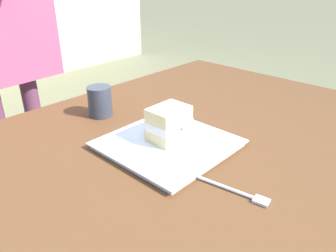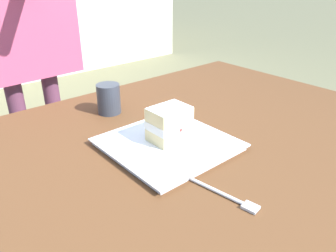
{
  "view_description": "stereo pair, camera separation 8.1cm",
  "coord_description": "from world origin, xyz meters",
  "px_view_note": "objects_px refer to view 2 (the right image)",
  "views": [
    {
      "loc": [
        -0.48,
        -0.5,
        1.17
      ],
      "look_at": [
        0.06,
        -0.01,
        0.82
      ],
      "focal_mm": 35.15,
      "sensor_mm": 36.0,
      "label": 1
    },
    {
      "loc": [
        -0.42,
        -0.56,
        1.17
      ],
      "look_at": [
        0.06,
        -0.01,
        0.82
      ],
      "focal_mm": 35.15,
      "sensor_mm": 36.0,
      "label": 2
    }
  ],
  "objects_px": {
    "dessert_fork": "(225,195)",
    "coffee_cup": "(109,98)",
    "dessert_plate": "(168,144)",
    "patio_table": "(150,184)",
    "diner_person": "(19,15)",
    "cake_slice": "(169,123)"
  },
  "relations": [
    {
      "from": "cake_slice",
      "to": "diner_person",
      "type": "xyz_separation_m",
      "value": [
        -0.05,
        0.83,
        0.19
      ]
    },
    {
      "from": "dessert_fork",
      "to": "coffee_cup",
      "type": "relative_size",
      "value": 1.84
    },
    {
      "from": "coffee_cup",
      "to": "diner_person",
      "type": "bearing_deg",
      "value": 94.88
    },
    {
      "from": "dessert_plate",
      "to": "patio_table",
      "type": "bearing_deg",
      "value": 171.69
    },
    {
      "from": "patio_table",
      "to": "dessert_fork",
      "type": "bearing_deg",
      "value": -87.44
    },
    {
      "from": "dessert_plate",
      "to": "coffee_cup",
      "type": "height_order",
      "value": "coffee_cup"
    },
    {
      "from": "patio_table",
      "to": "cake_slice",
      "type": "height_order",
      "value": "cake_slice"
    },
    {
      "from": "coffee_cup",
      "to": "diner_person",
      "type": "xyz_separation_m",
      "value": [
        -0.05,
        0.55,
        0.2
      ]
    },
    {
      "from": "patio_table",
      "to": "dessert_fork",
      "type": "height_order",
      "value": "dessert_fork"
    },
    {
      "from": "dessert_plate",
      "to": "coffee_cup",
      "type": "distance_m",
      "value": 0.29
    },
    {
      "from": "dessert_plate",
      "to": "dessert_fork",
      "type": "relative_size",
      "value": 1.72
    },
    {
      "from": "diner_person",
      "to": "dessert_fork",
      "type": "bearing_deg",
      "value": -90.16
    },
    {
      "from": "patio_table",
      "to": "dessert_plate",
      "type": "relative_size",
      "value": 5.45
    },
    {
      "from": "dessert_plate",
      "to": "diner_person",
      "type": "height_order",
      "value": "diner_person"
    },
    {
      "from": "patio_table",
      "to": "cake_slice",
      "type": "distance_m",
      "value": 0.17
    },
    {
      "from": "dessert_fork",
      "to": "diner_person",
      "type": "height_order",
      "value": "diner_person"
    },
    {
      "from": "patio_table",
      "to": "coffee_cup",
      "type": "bearing_deg",
      "value": 77.72
    },
    {
      "from": "patio_table",
      "to": "dessert_plate",
      "type": "bearing_deg",
      "value": -8.31
    },
    {
      "from": "patio_table",
      "to": "diner_person",
      "type": "bearing_deg",
      "value": 89.07
    },
    {
      "from": "cake_slice",
      "to": "coffee_cup",
      "type": "relative_size",
      "value": 1.09
    },
    {
      "from": "diner_person",
      "to": "patio_table",
      "type": "bearing_deg",
      "value": -90.93
    },
    {
      "from": "patio_table",
      "to": "coffee_cup",
      "type": "distance_m",
      "value": 0.32
    }
  ]
}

